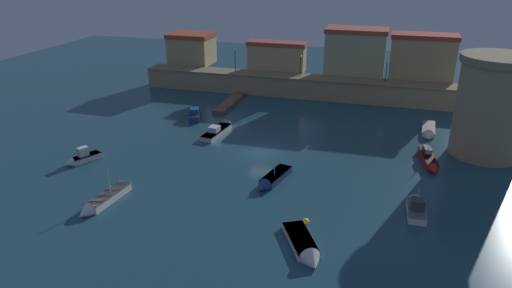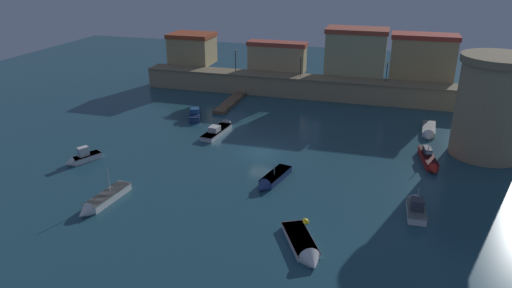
{
  "view_description": "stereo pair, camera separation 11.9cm",
  "coord_description": "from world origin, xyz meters",
  "px_view_note": "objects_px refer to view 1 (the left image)",
  "views": [
    {
      "loc": [
        13.51,
        -48.61,
        21.77
      ],
      "look_at": [
        0.0,
        -1.91,
        1.9
      ],
      "focal_mm": 32.94,
      "sensor_mm": 36.0,
      "label": 1
    },
    {
      "loc": [
        13.62,
        -48.58,
        21.77
      ],
      "look_at": [
        0.0,
        -1.91,
        1.9
      ],
      "focal_mm": 32.94,
      "sensor_mm": 36.0,
      "label": 2
    }
  ],
  "objects_px": {
    "moored_boat_2": "(428,132)",
    "moored_boat_6": "(429,160)",
    "quay_lamp_2": "(387,69)",
    "moored_boat_8": "(195,113)",
    "quay_lamp_0": "(235,57)",
    "mooring_buoy_1": "(219,127)",
    "moored_boat_7": "(306,249)",
    "moored_boat_5": "(81,158)",
    "moored_boat_3": "(101,201)",
    "fortress_tower": "(492,106)",
    "moored_boat_0": "(416,206)",
    "quay_lamp_1": "(300,62)",
    "mooring_buoy_0": "(305,222)",
    "moored_boat_1": "(220,129)",
    "moored_boat_4": "(272,180)"
  },
  "relations": [
    {
      "from": "moored_boat_2",
      "to": "moored_boat_6",
      "type": "distance_m",
      "value": 9.76
    },
    {
      "from": "quay_lamp_2",
      "to": "moored_boat_8",
      "type": "height_order",
      "value": "quay_lamp_2"
    },
    {
      "from": "quay_lamp_0",
      "to": "mooring_buoy_1",
      "type": "bearing_deg",
      "value": -78.69
    },
    {
      "from": "moored_boat_2",
      "to": "moored_boat_7",
      "type": "height_order",
      "value": "moored_boat_7"
    },
    {
      "from": "moored_boat_5",
      "to": "moored_boat_3",
      "type": "bearing_deg",
      "value": 70.13
    },
    {
      "from": "fortress_tower",
      "to": "moored_boat_2",
      "type": "xyz_separation_m",
      "value": [
        -5.84,
        5.15,
        -5.52
      ]
    },
    {
      "from": "fortress_tower",
      "to": "moored_boat_0",
      "type": "distance_m",
      "value": 18.51
    },
    {
      "from": "quay_lamp_1",
      "to": "moored_boat_3",
      "type": "height_order",
      "value": "quay_lamp_1"
    },
    {
      "from": "quay_lamp_1",
      "to": "mooring_buoy_0",
      "type": "xyz_separation_m",
      "value": [
        8.15,
        -38.16,
        -5.6
      ]
    },
    {
      "from": "moored_boat_2",
      "to": "moored_boat_7",
      "type": "bearing_deg",
      "value": -15.76
    },
    {
      "from": "moored_boat_0",
      "to": "fortress_tower",
      "type": "bearing_deg",
      "value": -28.89
    },
    {
      "from": "quay_lamp_0",
      "to": "moored_boat_1",
      "type": "bearing_deg",
      "value": -77.55
    },
    {
      "from": "moored_boat_0",
      "to": "moored_boat_4",
      "type": "height_order",
      "value": "moored_boat_0"
    },
    {
      "from": "quay_lamp_0",
      "to": "mooring_buoy_0",
      "type": "height_order",
      "value": "quay_lamp_0"
    },
    {
      "from": "quay_lamp_1",
      "to": "moored_boat_7",
      "type": "bearing_deg",
      "value": -78.09
    },
    {
      "from": "moored_boat_6",
      "to": "moored_boat_8",
      "type": "bearing_deg",
      "value": -112.33
    },
    {
      "from": "quay_lamp_0",
      "to": "moored_boat_4",
      "type": "xyz_separation_m",
      "value": [
        14.44,
        -31.68,
        -5.38
      ]
    },
    {
      "from": "moored_boat_7",
      "to": "mooring_buoy_0",
      "type": "distance_m",
      "value": 4.47
    },
    {
      "from": "quay_lamp_1",
      "to": "moored_boat_0",
      "type": "height_order",
      "value": "quay_lamp_1"
    },
    {
      "from": "moored_boat_1",
      "to": "moored_boat_8",
      "type": "relative_size",
      "value": 1.37
    },
    {
      "from": "moored_boat_1",
      "to": "fortress_tower",
      "type": "bearing_deg",
      "value": -81.4
    },
    {
      "from": "moored_boat_8",
      "to": "mooring_buoy_0",
      "type": "distance_m",
      "value": 31.27
    },
    {
      "from": "moored_boat_1",
      "to": "moored_boat_3",
      "type": "relative_size",
      "value": 1.11
    },
    {
      "from": "mooring_buoy_1",
      "to": "mooring_buoy_0",
      "type": "bearing_deg",
      "value": -52.62
    },
    {
      "from": "mooring_buoy_0",
      "to": "moored_boat_7",
      "type": "bearing_deg",
      "value": -79.36
    },
    {
      "from": "quay_lamp_2",
      "to": "moored_boat_8",
      "type": "distance_m",
      "value": 29.87
    },
    {
      "from": "quay_lamp_1",
      "to": "moored_boat_0",
      "type": "bearing_deg",
      "value": -62.56
    },
    {
      "from": "moored_boat_8",
      "to": "moored_boat_5",
      "type": "bearing_deg",
      "value": 141.26
    },
    {
      "from": "moored_boat_4",
      "to": "moored_boat_6",
      "type": "bearing_deg",
      "value": 134.34
    },
    {
      "from": "quay_lamp_1",
      "to": "moored_boat_4",
      "type": "height_order",
      "value": "quay_lamp_1"
    },
    {
      "from": "quay_lamp_2",
      "to": "moored_boat_3",
      "type": "bearing_deg",
      "value": -120.64
    },
    {
      "from": "quay_lamp_1",
      "to": "quay_lamp_0",
      "type": "bearing_deg",
      "value": 180.0
    },
    {
      "from": "quay_lamp_0",
      "to": "moored_boat_0",
      "type": "bearing_deg",
      "value": -49.73
    },
    {
      "from": "moored_boat_7",
      "to": "mooring_buoy_0",
      "type": "height_order",
      "value": "moored_boat_7"
    },
    {
      "from": "moored_boat_4",
      "to": "moored_boat_7",
      "type": "xyz_separation_m",
      "value": [
        5.52,
        -10.86,
        -0.11
      ]
    },
    {
      "from": "fortress_tower",
      "to": "moored_boat_6",
      "type": "bearing_deg",
      "value": -143.61
    },
    {
      "from": "quay_lamp_0",
      "to": "moored_boat_4",
      "type": "height_order",
      "value": "quay_lamp_0"
    },
    {
      "from": "moored_boat_7",
      "to": "moored_boat_8",
      "type": "relative_size",
      "value": 1.18
    },
    {
      "from": "moored_boat_4",
      "to": "mooring_buoy_1",
      "type": "bearing_deg",
      "value": -128.77
    },
    {
      "from": "moored_boat_0",
      "to": "moored_boat_4",
      "type": "xyz_separation_m",
      "value": [
        -13.95,
        1.83,
        -0.13
      ]
    },
    {
      "from": "moored_boat_5",
      "to": "moored_boat_6",
      "type": "xyz_separation_m",
      "value": [
        37.32,
        10.38,
        -0.0
      ]
    },
    {
      "from": "moored_boat_0",
      "to": "moored_boat_1",
      "type": "relative_size",
      "value": 0.66
    },
    {
      "from": "quay_lamp_2",
      "to": "moored_boat_7",
      "type": "distance_m",
      "value": 43.08
    },
    {
      "from": "moored_boat_3",
      "to": "mooring_buoy_0",
      "type": "distance_m",
      "value": 18.9
    },
    {
      "from": "moored_boat_2",
      "to": "moored_boat_4",
      "type": "distance_m",
      "value": 24.98
    },
    {
      "from": "moored_boat_3",
      "to": "moored_boat_4",
      "type": "distance_m",
      "value": 16.58
    },
    {
      "from": "moored_boat_7",
      "to": "moored_boat_8",
      "type": "bearing_deg",
      "value": -170.61
    },
    {
      "from": "moored_boat_5",
      "to": "mooring_buoy_0",
      "type": "distance_m",
      "value": 26.98
    },
    {
      "from": "moored_boat_2",
      "to": "quay_lamp_0",
      "type": "bearing_deg",
      "value": -108.83
    },
    {
      "from": "moored_boat_6",
      "to": "mooring_buoy_1",
      "type": "xyz_separation_m",
      "value": [
        -26.5,
        4.48,
        -0.49
      ]
    }
  ]
}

